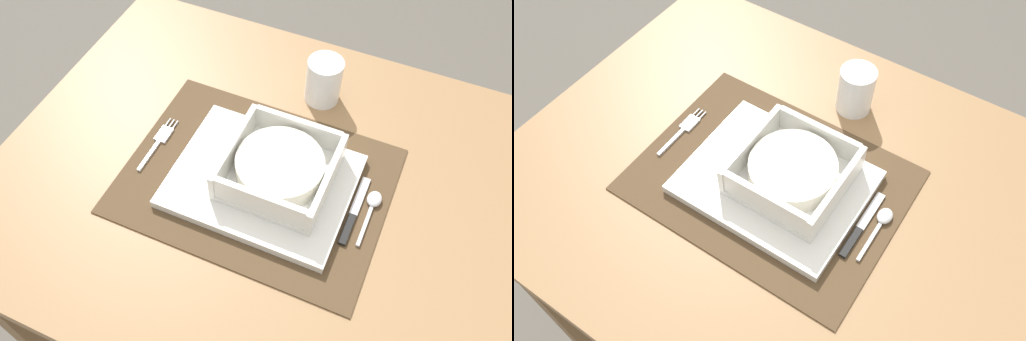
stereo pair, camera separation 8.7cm
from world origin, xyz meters
TOP-DOWN VIEW (x-y plane):
  - ground_plane at (0.00, 0.00)m, footprint 6.00×6.00m
  - dining_table at (0.00, 0.00)m, footprint 0.94×0.75m
  - placemat at (-0.02, -0.01)m, footprint 0.44×0.34m
  - serving_plate at (-0.01, -0.01)m, footprint 0.30×0.23m
  - porridge_bowl at (0.02, 0.00)m, footprint 0.17×0.17m
  - fork at (-0.21, -0.00)m, footprint 0.02×0.13m
  - spoon at (0.18, 0.02)m, footprint 0.02×0.11m
  - butter_knife at (0.15, -0.01)m, footprint 0.01×0.14m
  - bread_knife at (0.13, 0.00)m, footprint 0.01×0.13m
  - drinking_glass at (0.02, 0.22)m, footprint 0.07×0.07m

SIDE VIEW (x-z plane):
  - ground_plane at x=0.00m, z-range 0.00..0.00m
  - dining_table at x=0.00m, z-range 0.26..1.00m
  - placemat at x=-0.02m, z-range 0.74..0.74m
  - fork at x=-0.21m, z-range 0.74..0.75m
  - bread_knife at x=0.13m, z-range 0.74..0.75m
  - butter_knife at x=0.15m, z-range 0.74..0.75m
  - spoon at x=0.18m, z-range 0.74..0.75m
  - serving_plate at x=-0.01m, z-range 0.74..0.76m
  - drinking_glass at x=0.02m, z-range 0.74..0.82m
  - porridge_bowl at x=0.02m, z-range 0.75..0.81m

